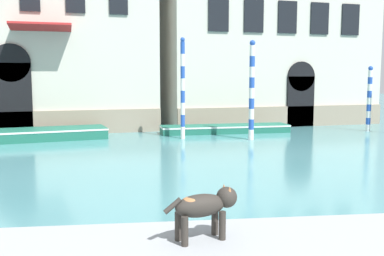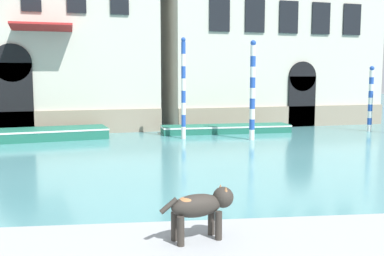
# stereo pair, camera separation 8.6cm
# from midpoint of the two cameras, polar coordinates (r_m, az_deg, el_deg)

# --- Properties ---
(dog_on_deck) EXTENTS (1.09, 0.42, 0.73)m
(dog_on_deck) POSITION_cam_midpoint_polar(r_m,az_deg,el_deg) (6.28, 1.65, -9.85)
(dog_on_deck) COLOR #332D28
(dog_on_deck) RESTS_ON boat_foreground
(boat_moored_near_palazzo) EXTENTS (5.54, 2.39, 0.52)m
(boat_moored_near_palazzo) POSITION_cam_midpoint_polar(r_m,az_deg,el_deg) (21.80, -17.77, -0.68)
(boat_moored_near_palazzo) COLOR #1E6651
(boat_moored_near_palazzo) RESTS_ON ground_plane
(boat_moored_far) EXTENTS (6.76, 1.88, 0.41)m
(boat_moored_far) POSITION_cam_midpoint_polar(r_m,az_deg,el_deg) (23.23, 4.46, -0.07)
(boat_moored_far) COLOR #1E6651
(boat_moored_far) RESTS_ON ground_plane
(mooring_pole_0) EXTENTS (0.21, 0.21, 4.69)m
(mooring_pole_0) POSITION_cam_midpoint_polar(r_m,az_deg,el_deg) (20.89, -0.97, 5.08)
(mooring_pole_0) COLOR white
(mooring_pole_0) RESTS_ON ground_plane
(mooring_pole_1) EXTENTS (0.24, 0.24, 3.44)m
(mooring_pole_1) POSITION_cam_midpoint_polar(r_m,az_deg,el_deg) (25.48, 21.82, 3.50)
(mooring_pole_1) COLOR white
(mooring_pole_1) RESTS_ON ground_plane
(mooring_pole_2) EXTENTS (0.25, 0.25, 4.53)m
(mooring_pole_2) POSITION_cam_midpoint_polar(r_m,az_deg,el_deg) (20.65, 7.81, 4.79)
(mooring_pole_2) COLOR white
(mooring_pole_2) RESTS_ON ground_plane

